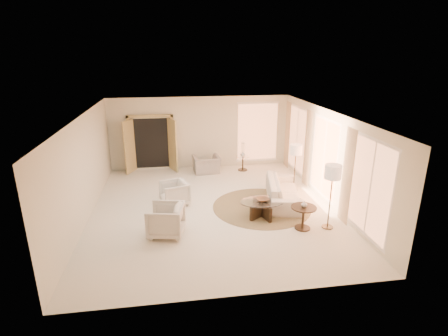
{
  "coord_description": "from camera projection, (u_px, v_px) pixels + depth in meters",
  "views": [
    {
      "loc": [
        -1.08,
        -9.43,
        4.42
      ],
      "look_at": [
        0.4,
        0.4,
        1.1
      ],
      "focal_mm": 28.0,
      "sensor_mm": 36.0,
      "label": 1
    }
  ],
  "objects": [
    {
      "name": "bowl",
      "position": [
        263.0,
        200.0,
        9.72
      ],
      "size": [
        0.39,
        0.39,
        0.08
      ],
      "primitive_type": "imported",
      "rotation": [
        0.0,
        0.0,
        0.16
      ],
      "color": "brown",
      "rests_on": "coffee_table"
    },
    {
      "name": "windows_right",
      "position": [
        325.0,
        159.0,
        10.56
      ],
      "size": [
        0.1,
        6.4,
        2.4
      ],
      "primitive_type": null,
      "color": "#EB925E",
      "rests_on": "room"
    },
    {
      "name": "accent_chair",
      "position": [
        206.0,
        162.0,
        13.32
      ],
      "size": [
        1.05,
        0.73,
        0.87
      ],
      "primitive_type": "imported",
      "rotation": [
        0.0,
        0.0,
        3.23
      ],
      "color": "gray",
      "rests_on": "room"
    },
    {
      "name": "curtains_right",
      "position": [
        312.0,
        152.0,
        11.41
      ],
      "size": [
        0.06,
        5.2,
        2.6
      ],
      "primitive_type": null,
      "color": "tan",
      "rests_on": "room"
    },
    {
      "name": "end_vase",
      "position": [
        304.0,
        204.0,
        8.97
      ],
      "size": [
        0.2,
        0.2,
        0.16
      ],
      "primitive_type": "imported",
      "rotation": [
        0.0,
        0.0,
        0.38
      ],
      "color": "silver",
      "rests_on": "end_table"
    },
    {
      "name": "floor_lamp_far",
      "position": [
        333.0,
        175.0,
        8.78
      ],
      "size": [
        0.42,
        0.42,
        1.74
      ],
      "rotation": [
        0.0,
        0.0,
        -0.12
      ],
      "color": "black",
      "rests_on": "room"
    },
    {
      "name": "side_vase",
      "position": [
        243.0,
        154.0,
        13.49
      ],
      "size": [
        0.22,
        0.22,
        0.22
      ],
      "primitive_type": "imported",
      "rotation": [
        0.0,
        0.0,
        -0.03
      ],
      "color": "silver",
      "rests_on": "side_table"
    },
    {
      "name": "side_table",
      "position": [
        243.0,
        162.0,
        13.59
      ],
      "size": [
        0.49,
        0.49,
        0.57
      ],
      "rotation": [
        0.0,
        0.0,
        -0.21
      ],
      "color": "black",
      "rests_on": "room"
    },
    {
      "name": "window_back_corner",
      "position": [
        258.0,
        132.0,
        14.01
      ],
      "size": [
        1.7,
        0.1,
        2.4
      ],
      "primitive_type": null,
      "color": "#EB925E",
      "rests_on": "room"
    },
    {
      "name": "coffee_table",
      "position": [
        262.0,
        207.0,
        9.79
      ],
      "size": [
        1.63,
        1.63,
        0.46
      ],
      "rotation": [
        0.0,
        0.0,
        -0.36
      ],
      "color": "black",
      "rests_on": "room"
    },
    {
      "name": "armchair_right",
      "position": [
        166.0,
        219.0,
        8.76
      ],
      "size": [
        0.95,
        0.99,
        0.88
      ],
      "primitive_type": "imported",
      "rotation": [
        0.0,
        0.0,
        -1.77
      ],
      "color": "beige",
      "rests_on": "room"
    },
    {
      "name": "armchair_left",
      "position": [
        174.0,
        192.0,
        10.54
      ],
      "size": [
        0.9,
        0.93,
        0.79
      ],
      "primitive_type": "imported",
      "rotation": [
        0.0,
        0.0,
        -1.29
      ],
      "color": "beige",
      "rests_on": "room"
    },
    {
      "name": "french_doors",
      "position": [
        151.0,
        144.0,
        13.38
      ],
      "size": [
        1.95,
        0.66,
        2.16
      ],
      "color": "tan",
      "rests_on": "room"
    },
    {
      "name": "floor_lamp_near",
      "position": [
        296.0,
        152.0,
        11.25
      ],
      "size": [
        0.39,
        0.39,
        1.59
      ],
      "rotation": [
        0.0,
        0.0,
        0.41
      ],
      "color": "black",
      "rests_on": "room"
    },
    {
      "name": "area_rug",
      "position": [
        261.0,
        207.0,
        10.46
      ],
      "size": [
        2.97,
        2.97,
        0.01
      ],
      "primitive_type": "cylinder",
      "rotation": [
        0.0,
        0.0,
        0.02
      ],
      "color": "#453620",
      "rests_on": "room"
    },
    {
      "name": "end_table",
      "position": [
        303.0,
        214.0,
        9.06
      ],
      "size": [
        0.66,
        0.66,
        0.62
      ],
      "rotation": [
        0.0,
        0.0,
        -0.37
      ],
      "color": "black",
      "rests_on": "room"
    },
    {
      "name": "room",
      "position": [
        212.0,
        163.0,
        9.96
      ],
      "size": [
        7.04,
        8.04,
        2.83
      ],
      "color": "silver",
      "rests_on": "ground"
    },
    {
      "name": "sofa",
      "position": [
        284.0,
        191.0,
        10.76
      ],
      "size": [
        1.38,
        2.51,
        0.69
      ],
      "primitive_type": "imported",
      "rotation": [
        0.0,
        0.0,
        1.37
      ],
      "color": "beige",
      "rests_on": "room"
    }
  ]
}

